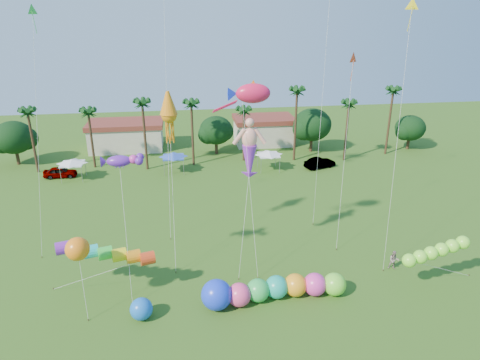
{
  "coord_description": "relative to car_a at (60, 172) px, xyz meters",
  "views": [
    {
      "loc": [
        -4.71,
        -23.08,
        22.22
      ],
      "look_at": [
        0.0,
        10.0,
        9.0
      ],
      "focal_mm": 32.0,
      "sensor_mm": 36.0,
      "label": 1
    }
  ],
  "objects": [
    {
      "name": "merman_kite",
      "position": [
        23.3,
        -24.83,
        9.81
      ],
      "size": [
        2.8,
        4.76,
        13.21
      ],
      "color": "#F7A08C",
      "rests_on": "ground"
    },
    {
      "name": "ground",
      "position": [
        22.12,
        -37.23,
        -0.77
      ],
      "size": [
        160.0,
        160.0,
        0.0
      ],
      "primitive_type": "plane",
      "color": "#285116",
      "rests_on": "ground"
    },
    {
      "name": "fish_kite",
      "position": [
        23.64,
        -24.48,
        14.96
      ],
      "size": [
        4.71,
        5.49,
        16.68
      ],
      "color": "#EA1A4B",
      "rests_on": "ground"
    },
    {
      "name": "buildings_row",
      "position": [
        19.03,
        12.77,
        1.23
      ],
      "size": [
        35.0,
        7.0,
        4.0
      ],
      "color": "beige",
      "rests_on": "ground"
    },
    {
      "name": "rainbow_tube",
      "position": [
        12.15,
        -29.4,
        2.63
      ],
      "size": [
        10.36,
        2.6,
        3.95
      ],
      "color": "red",
      "rests_on": "ground"
    },
    {
      "name": "caterpillar_inflatable",
      "position": [
        23.89,
        -31.75,
        0.27
      ],
      "size": [
        12.2,
        3.02,
        2.48
      ],
      "rotation": [
        0.0,
        0.0,
        0.05
      ],
      "color": "#FF4387",
      "rests_on": "ground"
    },
    {
      "name": "orange_ball_kite",
      "position": [
        9.29,
        -31.08,
        4.9
      ],
      "size": [
        2.27,
        2.38,
        6.58
      ],
      "color": "orange",
      "rests_on": "ground"
    },
    {
      "name": "tent_row",
      "position": [
        16.12,
        -0.9,
        1.98
      ],
      "size": [
        31.0,
        4.0,
        0.6
      ],
      "color": "white",
      "rests_on": "ground"
    },
    {
      "name": "car_b",
      "position": [
        38.05,
        -1.4,
        0.02
      ],
      "size": [
        5.1,
        3.11,
        1.59
      ],
      "primitive_type": "imported",
      "rotation": [
        0.0,
        0.0,
        1.89
      ],
      "color": "#4C4C54",
      "rests_on": "ground"
    },
    {
      "name": "delta_kite_green",
      "position": [
        5.32,
        -19.02,
        20.97
      ],
      "size": [
        2.39,
        3.92,
        22.84
      ],
      "color": "green",
      "rests_on": "ground"
    },
    {
      "name": "delta_kite_yellow",
      "position": [
        36.35,
        -25.57,
        21.4
      ],
      "size": [
        1.85,
        4.02,
        23.24
      ],
      "color": "yellow",
      "rests_on": "ground"
    },
    {
      "name": "tree_line",
      "position": [
        25.69,
        6.76,
        3.5
      ],
      "size": [
        69.46,
        8.91,
        11.0
      ],
      "color": "#3A2819",
      "rests_on": "ground"
    },
    {
      "name": "lobster_kite",
      "position": [
        12.41,
        -27.08,
        10.33
      ],
      "size": [
        3.4,
        4.87,
        11.77
      ],
      "color": "#6522AC",
      "rests_on": "ground"
    },
    {
      "name": "car_a",
      "position": [
        0.0,
        0.0,
        0.0
      ],
      "size": [
        4.56,
        1.87,
        1.55
      ],
      "primitive_type": "imported",
      "rotation": [
        0.0,
        0.0,
        1.58
      ],
      "color": "#4C4C54",
      "rests_on": "ground"
    },
    {
      "name": "squid_kite",
      "position": [
        16.41,
        -21.79,
        12.7
      ],
      "size": [
        2.03,
        5.96,
        15.75
      ],
      "color": "orange",
      "rests_on": "ground"
    },
    {
      "name": "spectator_b",
      "position": [
        36.18,
        -28.86,
        0.15
      ],
      "size": [
        1.06,
        0.93,
        1.85
      ],
      "primitive_type": "imported",
      "rotation": [
        0.0,
        0.0,
        -0.29
      ],
      "color": "gray",
      "rests_on": "ground"
    },
    {
      "name": "blue_ball",
      "position": [
        13.68,
        -32.58,
        0.1
      ],
      "size": [
        1.75,
        1.75,
        1.75
      ],
      "primitive_type": "sphere",
      "color": "blue",
      "rests_on": "ground"
    },
    {
      "name": "delta_kite_red",
      "position": [
        34.05,
        -20.15,
        16.98
      ],
      "size": [
        2.55,
        5.34,
        18.66
      ],
      "color": "#EE441A",
      "rests_on": "ground"
    },
    {
      "name": "green_worm",
      "position": [
        35.66,
        -32.04,
        2.14
      ],
      "size": [
        10.02,
        1.87,
        3.62
      ],
      "color": "#8BFF38",
      "rests_on": "ground"
    }
  ]
}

